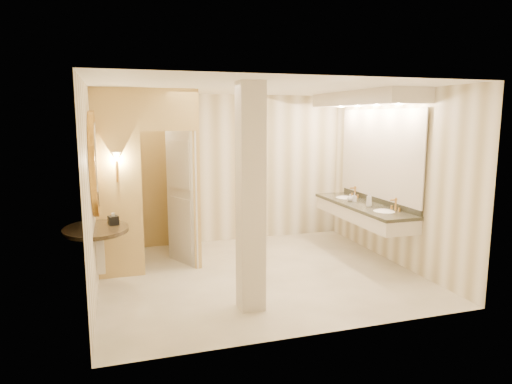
% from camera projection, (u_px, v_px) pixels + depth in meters
% --- Properties ---
extents(floor, '(4.50, 4.50, 0.00)m').
position_uv_depth(floor, '(258.00, 274.00, 6.75)').
color(floor, white).
rests_on(floor, ground).
extents(ceiling, '(4.50, 4.50, 0.00)m').
position_uv_depth(ceiling, '(258.00, 88.00, 6.31)').
color(ceiling, white).
rests_on(ceiling, wall_back).
extents(wall_back, '(4.50, 0.02, 2.70)m').
position_uv_depth(wall_back, '(226.00, 169.00, 8.42)').
color(wall_back, white).
rests_on(wall_back, floor).
extents(wall_front, '(4.50, 0.02, 2.70)m').
position_uv_depth(wall_front, '(318.00, 211.00, 4.65)').
color(wall_front, white).
rests_on(wall_front, floor).
extents(wall_left, '(0.02, 4.00, 2.70)m').
position_uv_depth(wall_left, '(92.00, 191.00, 5.87)').
color(wall_left, white).
rests_on(wall_left, floor).
extents(wall_right, '(0.02, 4.00, 2.70)m').
position_uv_depth(wall_right, '(394.00, 178.00, 7.19)').
color(wall_right, white).
rests_on(wall_right, floor).
extents(toilet_closet, '(1.50, 1.55, 2.70)m').
position_uv_depth(toilet_closet, '(171.00, 176.00, 7.11)').
color(toilet_closet, '#E4C477').
rests_on(toilet_closet, floor).
extents(wall_sconce, '(0.14, 0.14, 0.42)m').
position_uv_depth(wall_sconce, '(117.00, 158.00, 6.31)').
color(wall_sconce, '#C18C3D').
rests_on(wall_sconce, toilet_closet).
extents(vanity, '(0.75, 2.51, 2.09)m').
position_uv_depth(vanity, '(366.00, 158.00, 7.45)').
color(vanity, beige).
rests_on(vanity, floor).
extents(console_shelf, '(1.04, 1.04, 1.97)m').
position_uv_depth(console_shelf, '(95.00, 192.00, 5.86)').
color(console_shelf, black).
rests_on(console_shelf, floor).
extents(pillar, '(0.29, 0.29, 2.70)m').
position_uv_depth(pillar, '(251.00, 199.00, 5.35)').
color(pillar, beige).
rests_on(pillar, floor).
extents(tissue_box, '(0.15, 0.15, 0.12)m').
position_uv_depth(tissue_box, '(113.00, 220.00, 6.07)').
color(tissue_box, black).
rests_on(tissue_box, console_shelf).
extents(toilet, '(0.44, 0.76, 0.78)m').
position_uv_depth(toilet, '(122.00, 234.00, 7.52)').
color(toilet, white).
rests_on(toilet, floor).
extents(soap_bottle_a, '(0.08, 0.09, 0.15)m').
position_uv_depth(soap_bottle_a, '(354.00, 197.00, 7.74)').
color(soap_bottle_a, beige).
rests_on(soap_bottle_a, vanity).
extents(soap_bottle_b, '(0.11, 0.11, 0.13)m').
position_uv_depth(soap_bottle_b, '(350.00, 198.00, 7.77)').
color(soap_bottle_b, silver).
rests_on(soap_bottle_b, vanity).
extents(soap_bottle_c, '(0.10, 0.10, 0.23)m').
position_uv_depth(soap_bottle_c, '(369.00, 199.00, 7.33)').
color(soap_bottle_c, '#C6B28C').
rests_on(soap_bottle_c, vanity).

